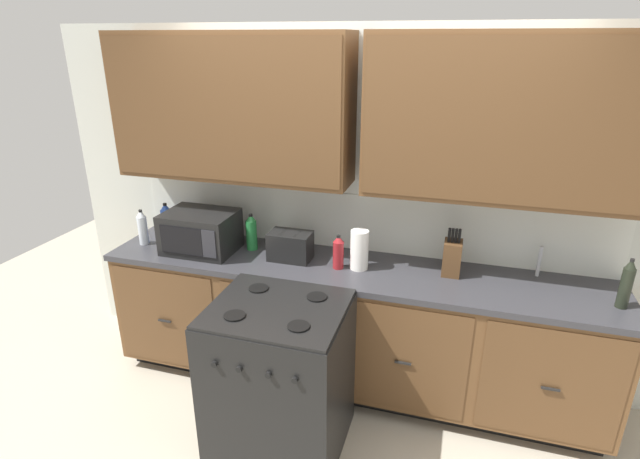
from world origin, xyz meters
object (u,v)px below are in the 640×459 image
Objects in this scene: microwave at (200,232)px; bottle_dark at (626,284)px; toaster at (290,246)px; bottle_blue at (167,221)px; stove_range at (280,377)px; knife_block at (452,257)px; bottle_green at (251,232)px; paper_towel_roll at (359,250)px; bottle_red at (338,252)px; bottle_clear at (143,227)px.

bottle_dark reaches higher than microwave.
bottle_blue is at bearing 173.80° from toaster.
knife_block is at bearing 38.53° from stove_range.
stove_range is 3.60× the size of bottle_blue.
bottle_green reaches higher than toaster.
paper_towel_roll reaches higher than bottle_red.
bottle_clear is (-2.15, -0.13, 0.01)m from knife_block.
bottle_green is 0.80m from bottle_clear.
bottle_red is at bearing -165.73° from paper_towel_roll.
knife_block reaches higher than stove_range.
paper_towel_roll is at bearing 1.71° from microwave.
microwave is at bearing 143.33° from stove_range.
bottle_blue reaches higher than stove_range.
toaster is 1.23× the size of bottle_red.
bottle_blue is (0.09, 0.16, 0.00)m from bottle_clear.
stove_range is 3.06× the size of knife_block.
knife_block is 1.06× the size of bottle_dark.
microwave is at bearing -22.42° from bottle_blue.
bottle_red is (0.66, -0.12, -0.02)m from bottle_green.
bottle_red reaches higher than stove_range.
toaster is at bearing -6.20° from bottle_blue.
toaster is at bearing -14.52° from bottle_green.
knife_block is at bearing 9.69° from bottle_red.
bottle_clear is 1.45m from bottle_red.
bottle_red is at bearing -6.37° from bottle_blue.
knife_block is 1.36m from bottle_green.
bottle_blue is 0.90× the size of bottle_dark.
toaster is 1.06× the size of bottle_blue.
bottle_dark reaches higher than bottle_green.
stove_range is 1.28m from knife_block.
toaster is at bearing 173.10° from bottle_red.
bottle_green is (0.33, 0.12, -0.01)m from microwave.
microwave is 2.11× the size of bottle_red.
knife_block is at bearing 4.07° from microwave.
bottle_blue is at bearing 175.45° from paper_towel_roll.
bottle_green is 1.15× the size of bottle_red.
bottle_dark reaches higher than paper_towel_roll.
bottle_dark is at bearing -1.09° from bottle_red.
stove_range is at bearing -32.61° from bottle_blue.
bottle_blue reaches higher than bottle_green.
toaster is 1.08× the size of bottle_clear.
microwave reaches higher than stove_range.
paper_towel_roll is 0.79m from bottle_green.
bottle_clear is (-1.25, 0.58, 0.59)m from stove_range.
microwave is 1.12m from paper_towel_roll.
bottle_green reaches higher than stove_range.
paper_towel_roll is 1.00× the size of bottle_clear.
bottle_dark is at bearing -9.26° from knife_block.
stove_range is 3.65× the size of paper_towel_roll.
bottle_red is (0.99, 0.00, -0.03)m from microwave.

